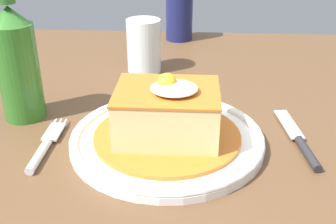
% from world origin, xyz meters
% --- Properties ---
extents(dining_table, '(1.17, 0.98, 0.76)m').
position_xyz_m(dining_table, '(0.00, 0.00, 0.65)').
color(dining_table, brown).
rests_on(dining_table, ground_plane).
extents(main_plate, '(0.27, 0.27, 0.02)m').
position_xyz_m(main_plate, '(0.07, -0.09, 0.77)').
color(main_plate, white).
rests_on(main_plate, dining_table).
extents(sandwich_meal, '(0.21, 0.21, 0.10)m').
position_xyz_m(sandwich_meal, '(0.07, -0.09, 0.81)').
color(sandwich_meal, '#C66B23').
rests_on(sandwich_meal, main_plate).
extents(fork, '(0.02, 0.14, 0.01)m').
position_xyz_m(fork, '(-0.10, -0.12, 0.77)').
color(fork, silver).
rests_on(fork, dining_table).
extents(knife, '(0.03, 0.17, 0.01)m').
position_xyz_m(knife, '(0.25, -0.09, 0.77)').
color(knife, '#262628').
rests_on(knife, dining_table).
extents(soda_can, '(0.07, 0.07, 0.12)m').
position_xyz_m(soda_can, '(0.06, 0.42, 0.82)').
color(soda_can, '#191E51').
rests_on(soda_can, dining_table).
extents(beer_bottle_green, '(0.06, 0.06, 0.27)m').
position_xyz_m(beer_bottle_green, '(-0.17, -0.02, 0.86)').
color(beer_bottle_green, '#2D6B23').
rests_on(beer_bottle_green, dining_table).
extents(drinking_glass, '(0.07, 0.07, 0.10)m').
position_xyz_m(drinking_glass, '(-0.00, 0.20, 0.81)').
color(drinking_glass, '#3F2314').
rests_on(drinking_glass, dining_table).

